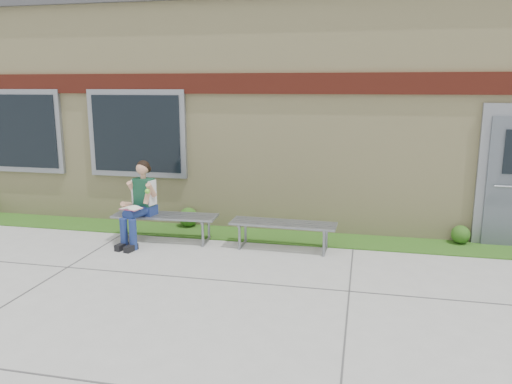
# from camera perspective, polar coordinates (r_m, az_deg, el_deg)

# --- Properties ---
(ground) EXTENTS (80.00, 80.00, 0.00)m
(ground) POSITION_cam_1_polar(r_m,az_deg,el_deg) (6.22, 0.98, -12.30)
(ground) COLOR #9E9E99
(ground) RESTS_ON ground
(grass_strip) EXTENTS (16.00, 0.80, 0.02)m
(grass_strip) POSITION_cam_1_polar(r_m,az_deg,el_deg) (8.62, 4.42, -5.22)
(grass_strip) COLOR #1E5215
(grass_strip) RESTS_ON ground
(school_building) EXTENTS (16.20, 6.22, 4.20)m
(school_building) POSITION_cam_1_polar(r_m,az_deg,el_deg) (11.60, 6.96, 9.69)
(school_building) COLOR beige
(school_building) RESTS_ON ground
(bench_left) EXTENTS (1.77, 0.58, 0.45)m
(bench_left) POSITION_cam_1_polar(r_m,az_deg,el_deg) (8.50, -10.32, -3.25)
(bench_left) COLOR slate
(bench_left) RESTS_ON ground
(bench_right) EXTENTS (1.69, 0.51, 0.44)m
(bench_right) POSITION_cam_1_polar(r_m,az_deg,el_deg) (7.97, 3.12, -4.20)
(bench_right) COLOR slate
(bench_right) RESTS_ON ground
(girl) EXTENTS (0.50, 0.87, 1.37)m
(girl) POSITION_cam_1_polar(r_m,az_deg,el_deg) (8.38, -13.18, -1.05)
(girl) COLOR navy
(girl) RESTS_ON ground
(shrub_mid) EXTENTS (0.35, 0.35, 0.35)m
(shrub_mid) POSITION_cam_1_polar(r_m,az_deg,el_deg) (9.27, -7.74, -2.86)
(shrub_mid) COLOR #1E5215
(shrub_mid) RESTS_ON grass_strip
(shrub_east) EXTENTS (0.30, 0.30, 0.30)m
(shrub_east) POSITION_cam_1_polar(r_m,az_deg,el_deg) (8.88, 22.34, -4.51)
(shrub_east) COLOR #1E5215
(shrub_east) RESTS_ON grass_strip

